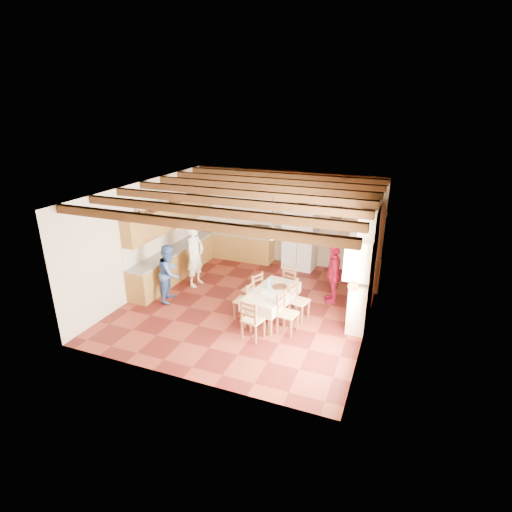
# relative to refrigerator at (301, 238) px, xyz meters

# --- Properties ---
(floor) EXTENTS (6.00, 6.50, 0.02)m
(floor) POSITION_rel_refrigerator_xyz_m (-0.55, -2.97, -0.98)
(floor) COLOR #4C1412
(floor) RESTS_ON ground
(ceiling) EXTENTS (6.00, 6.50, 0.02)m
(ceiling) POSITION_rel_refrigerator_xyz_m (-0.55, -2.97, 2.04)
(ceiling) COLOR white
(ceiling) RESTS_ON ground
(wall_back) EXTENTS (6.00, 0.02, 3.00)m
(wall_back) POSITION_rel_refrigerator_xyz_m (-0.55, 0.29, 0.53)
(wall_back) COLOR beige
(wall_back) RESTS_ON ground
(wall_front) EXTENTS (6.00, 0.02, 3.00)m
(wall_front) POSITION_rel_refrigerator_xyz_m (-0.55, -6.23, 0.53)
(wall_front) COLOR beige
(wall_front) RESTS_ON ground
(wall_left) EXTENTS (0.02, 6.50, 3.00)m
(wall_left) POSITION_rel_refrigerator_xyz_m (-3.56, -2.97, 0.53)
(wall_left) COLOR beige
(wall_left) RESTS_ON ground
(wall_right) EXTENTS (0.02, 6.50, 3.00)m
(wall_right) POSITION_rel_refrigerator_xyz_m (2.46, -2.97, 0.53)
(wall_right) COLOR beige
(wall_right) RESTS_ON ground
(ceiling_beams) EXTENTS (6.00, 6.30, 0.16)m
(ceiling_beams) POSITION_rel_refrigerator_xyz_m (-0.55, -2.97, 1.94)
(ceiling_beams) COLOR #35220F
(ceiling_beams) RESTS_ON ground
(lower_cabinets_left) EXTENTS (0.60, 4.30, 0.86)m
(lower_cabinets_left) POSITION_rel_refrigerator_xyz_m (-3.25, -1.92, -0.54)
(lower_cabinets_left) COLOR brown
(lower_cabinets_left) RESTS_ON ground
(lower_cabinets_back) EXTENTS (2.30, 0.60, 0.86)m
(lower_cabinets_back) POSITION_rel_refrigerator_xyz_m (-2.10, -0.02, -0.54)
(lower_cabinets_back) COLOR brown
(lower_cabinets_back) RESTS_ON ground
(countertop_left) EXTENTS (0.62, 4.30, 0.04)m
(countertop_left) POSITION_rel_refrigerator_xyz_m (-3.25, -1.92, -0.09)
(countertop_left) COLOR gray
(countertop_left) RESTS_ON lower_cabinets_left
(countertop_back) EXTENTS (2.34, 0.62, 0.04)m
(countertop_back) POSITION_rel_refrigerator_xyz_m (-2.10, -0.02, -0.09)
(countertop_back) COLOR gray
(countertop_back) RESTS_ON lower_cabinets_back
(backsplash_left) EXTENTS (0.03, 4.30, 0.60)m
(backsplash_left) POSITION_rel_refrigerator_xyz_m (-3.54, -1.92, 0.23)
(backsplash_left) COLOR beige
(backsplash_left) RESTS_ON ground
(backsplash_back) EXTENTS (2.30, 0.03, 0.60)m
(backsplash_back) POSITION_rel_refrigerator_xyz_m (-2.10, 0.26, 0.23)
(backsplash_back) COLOR beige
(backsplash_back) RESTS_ON ground
(upper_cabinets) EXTENTS (0.35, 4.20, 0.70)m
(upper_cabinets) POSITION_rel_refrigerator_xyz_m (-3.38, -1.92, 0.88)
(upper_cabinets) COLOR brown
(upper_cabinets) RESTS_ON ground
(fireplace) EXTENTS (0.56, 1.60, 2.80)m
(fireplace) POSITION_rel_refrigerator_xyz_m (2.17, -2.77, 0.43)
(fireplace) COLOR beige
(fireplace) RESTS_ON ground
(wall_picture) EXTENTS (0.34, 0.03, 0.42)m
(wall_picture) POSITION_rel_refrigerator_xyz_m (1.00, 0.26, 0.88)
(wall_picture) COLOR black
(wall_picture) RESTS_ON ground
(refrigerator) EXTENTS (1.02, 0.86, 1.94)m
(refrigerator) POSITION_rel_refrigerator_xyz_m (0.00, 0.00, 0.00)
(refrigerator) COLOR silver
(refrigerator) RESTS_ON floor
(hutch) EXTENTS (0.69, 1.32, 2.28)m
(hutch) POSITION_rel_refrigerator_xyz_m (2.20, -0.57, 0.17)
(hutch) COLOR #382412
(hutch) RESTS_ON floor
(dining_table) EXTENTS (1.03, 1.73, 0.72)m
(dining_table) POSITION_rel_refrigerator_xyz_m (0.24, -3.42, -0.33)
(dining_table) COLOR beige
(dining_table) RESTS_ON floor
(chandelier) EXTENTS (0.47, 0.47, 0.03)m
(chandelier) POSITION_rel_refrigerator_xyz_m (0.24, -3.42, 1.28)
(chandelier) COLOR black
(chandelier) RESTS_ON ground
(chair_left_near) EXTENTS (0.42, 0.44, 0.96)m
(chair_left_near) POSITION_rel_refrigerator_xyz_m (-0.38, -3.65, -0.49)
(chair_left_near) COLOR brown
(chair_left_near) RESTS_ON floor
(chair_left_far) EXTENTS (0.52, 0.54, 0.96)m
(chair_left_far) POSITION_rel_refrigerator_xyz_m (-0.41, -3.04, -0.49)
(chair_left_far) COLOR brown
(chair_left_far) RESTS_ON floor
(chair_right_near) EXTENTS (0.46, 0.47, 0.96)m
(chair_right_near) POSITION_rel_refrigerator_xyz_m (0.81, -3.90, -0.49)
(chair_right_near) COLOR brown
(chair_right_near) RESTS_ON floor
(chair_right_far) EXTENTS (0.48, 0.49, 0.96)m
(chair_right_far) POSITION_rel_refrigerator_xyz_m (0.88, -3.20, -0.49)
(chair_right_far) COLOR brown
(chair_right_far) RESTS_ON floor
(chair_end_near) EXTENTS (0.50, 0.48, 0.96)m
(chair_end_near) POSITION_rel_refrigerator_xyz_m (0.17, -4.42, -0.49)
(chair_end_near) COLOR brown
(chair_end_near) RESTS_ON floor
(chair_end_far) EXTENTS (0.51, 0.50, 0.96)m
(chair_end_far) POSITION_rel_refrigerator_xyz_m (0.29, -2.45, -0.49)
(chair_end_far) COLOR brown
(chair_end_far) RESTS_ON floor
(person_man) EXTENTS (0.48, 0.69, 1.81)m
(person_man) POSITION_rel_refrigerator_xyz_m (-2.40, -2.41, -0.07)
(person_man) COLOR white
(person_man) RESTS_ON floor
(person_woman_blue) EXTENTS (0.73, 0.85, 1.54)m
(person_woman_blue) POSITION_rel_refrigerator_xyz_m (-2.55, -3.49, -0.20)
(person_woman_blue) COLOR #395BA1
(person_woman_blue) RESTS_ON floor
(person_woman_red) EXTENTS (0.61, 0.99, 1.57)m
(person_woman_red) POSITION_rel_refrigerator_xyz_m (1.43, -2.00, -0.18)
(person_woman_red) COLOR #AD0F35
(person_woman_red) RESTS_ON floor
(microwave) EXTENTS (0.56, 0.39, 0.30)m
(microwave) POSITION_rel_refrigerator_xyz_m (-1.35, -0.02, 0.08)
(microwave) COLOR silver
(microwave) RESTS_ON countertop_back
(fridge_vase) EXTENTS (0.40, 0.40, 0.34)m
(fridge_vase) POSITION_rel_refrigerator_xyz_m (0.02, 0.00, 1.14)
(fridge_vase) COLOR #382412
(fridge_vase) RESTS_ON refrigerator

